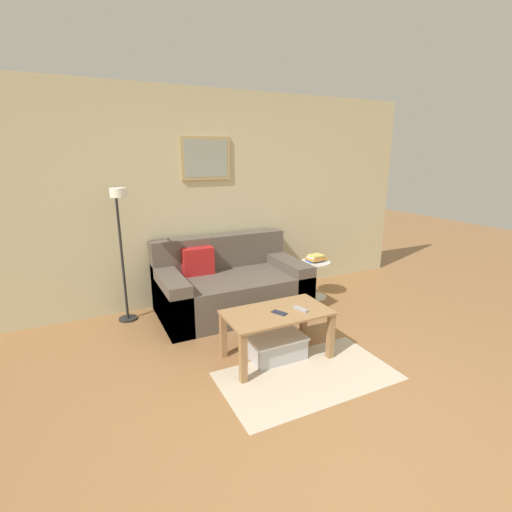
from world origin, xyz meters
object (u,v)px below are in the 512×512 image
Objects in this scene: storage_bin at (275,345)px; book_stack at (316,258)px; coffee_table at (277,321)px; floor_lamp at (121,235)px; cell_phone at (279,313)px; side_table at (315,276)px; couch at (230,287)px; remote_control at (301,309)px.

book_stack reaches higher than storage_bin.
coffee_table is 1.85× the size of storage_bin.
cell_phone is at bearing -50.33° from floor_lamp.
floor_lamp is 10.68× the size of cell_phone.
coffee_table is at bearing 63.91° from cell_phone.
side_table reaches higher than cell_phone.
book_stack is 1.64m from cell_phone.
storage_bin is 0.34× the size of floor_lamp.
coffee_table is (-0.03, -1.19, 0.07)m from couch.
remote_control is 1.07× the size of cell_phone.
couch reaches higher than book_stack.
couch is 6.94× the size of book_stack.
storage_bin is 0.35m from cell_phone.
coffee_table reaches higher than storage_bin.
storage_bin is 0.42m from remote_control.
couch is 12.09× the size of cell_phone.
remote_control is at bearing -17.70° from coffee_table.
floor_lamp is 9.97× the size of remote_control.
side_table reaches higher than storage_bin.
cell_phone is (-0.21, 0.03, -0.01)m from remote_control.
side_table is 3.23× the size of remote_control.
coffee_table is 1.62m from book_stack.
remote_control reaches higher than cell_phone.
book_stack is (1.15, -0.09, 0.23)m from couch.
couch reaches higher than cell_phone.
coffee_table is at bearing -49.51° from floor_lamp.
book_stack is 1.74× the size of cell_phone.
coffee_table is at bearing -91.59° from couch.
book_stack is at bearing 42.92° from coffee_table.
storage_bin is 1.93m from floor_lamp.
floor_lamp is 1.84m from cell_phone.
floor_lamp is (-1.12, 1.31, 0.64)m from coffee_table.
floor_lamp is 3.08× the size of side_table.
side_table is at bearing -136.44° from book_stack.
side_table is 1.99× the size of book_stack.
cell_phone is at bearing -136.06° from book_stack.
book_stack reaches higher than coffee_table.
storage_bin is at bearing 106.21° from coffee_table.
remote_control is at bearing -21.81° from storage_bin.
couch reaches higher than remote_control.
remote_control is (1.33, -1.38, -0.54)m from floor_lamp.
couch is 1.14m from side_table.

